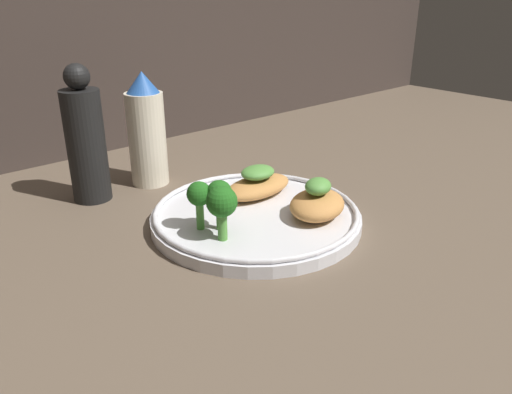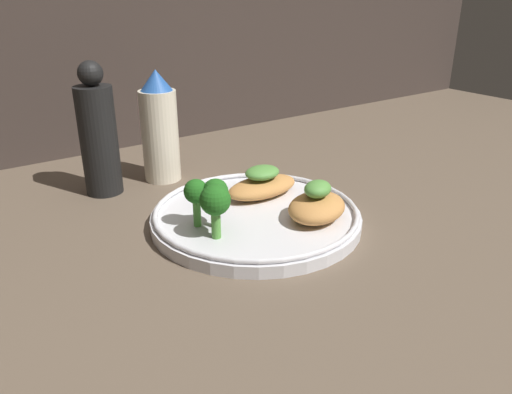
# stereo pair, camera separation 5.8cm
# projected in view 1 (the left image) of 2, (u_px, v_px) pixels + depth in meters

# --- Properties ---
(ground_plane) EXTENTS (1.80, 1.80, 0.01)m
(ground_plane) POSITION_uv_depth(u_px,v_px,m) (256.00, 227.00, 0.59)
(ground_plane) COLOR brown
(plate) EXTENTS (0.25, 0.25, 0.02)m
(plate) POSITION_uv_depth(u_px,v_px,m) (256.00, 216.00, 0.59)
(plate) COLOR silver
(plate) RESTS_ON ground_plane
(grilled_meat_front) EXTENTS (0.10, 0.09, 0.05)m
(grilled_meat_front) POSITION_uv_depth(u_px,v_px,m) (317.00, 202.00, 0.57)
(grilled_meat_front) COLOR #BC7F42
(grilled_meat_front) RESTS_ON plate
(grilled_meat_middle) EXTENTS (0.10, 0.06, 0.04)m
(grilled_meat_middle) POSITION_uv_depth(u_px,v_px,m) (258.00, 184.00, 0.63)
(grilled_meat_middle) COLOR #BC7F42
(grilled_meat_middle) RESTS_ON plate
(broccoli_bunch) EXTENTS (0.04, 0.07, 0.06)m
(broccoli_bunch) POSITION_uv_depth(u_px,v_px,m) (215.00, 199.00, 0.52)
(broccoli_bunch) COLOR #4C8E38
(broccoli_bunch) RESTS_ON plate
(sauce_bottle) EXTENTS (0.05, 0.05, 0.16)m
(sauce_bottle) POSITION_uv_depth(u_px,v_px,m) (147.00, 132.00, 0.68)
(sauce_bottle) COLOR beige
(sauce_bottle) RESTS_ON ground_plane
(pepper_grinder) EXTENTS (0.05, 0.05, 0.18)m
(pepper_grinder) POSITION_uv_depth(u_px,v_px,m) (86.00, 141.00, 0.63)
(pepper_grinder) COLOR black
(pepper_grinder) RESTS_ON ground_plane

